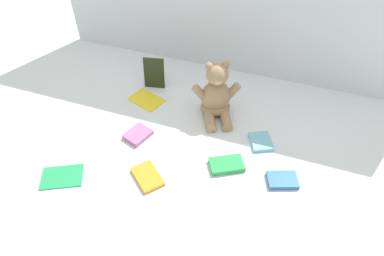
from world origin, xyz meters
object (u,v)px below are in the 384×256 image
(book_case_1, at_px, (138,135))
(book_case_3, at_px, (154,73))
(book_case_0, at_px, (227,165))
(book_case_2, at_px, (148,177))
(book_case_4, at_px, (62,176))
(teddy_bear, at_px, (216,96))
(book_case_7, at_px, (282,180))
(book_case_6, at_px, (146,99))
(book_case_5, at_px, (261,142))

(book_case_1, relative_size, book_case_3, 0.67)
(book_case_0, xyz_separation_m, book_case_2, (-0.24, -0.14, -0.00))
(book_case_0, relative_size, book_case_4, 0.85)
(teddy_bear, relative_size, book_case_4, 1.70)
(book_case_1, height_order, book_case_7, book_case_1)
(book_case_0, xyz_separation_m, book_case_1, (-0.35, 0.03, -0.00))
(book_case_1, height_order, book_case_3, book_case_3)
(book_case_6, bearing_deg, book_case_4, -172.50)
(book_case_5, bearing_deg, book_case_0, -146.95)
(book_case_7, bearing_deg, book_case_3, 40.68)
(book_case_5, xyz_separation_m, book_case_7, (0.10, -0.15, 0.00))
(book_case_1, distance_m, book_case_7, 0.55)
(book_case_1, bearing_deg, teddy_bear, -117.68)
(book_case_3, bearing_deg, book_case_1, -89.95)
(teddy_bear, distance_m, book_case_5, 0.25)
(book_case_0, relative_size, book_case_6, 0.83)
(book_case_5, bearing_deg, book_case_2, -164.92)
(book_case_1, bearing_deg, book_case_4, 77.22)
(book_case_3, height_order, book_case_7, book_case_3)
(book_case_1, distance_m, book_case_6, 0.22)
(book_case_3, height_order, book_case_5, book_case_3)
(book_case_3, bearing_deg, book_case_7, -41.07)
(teddy_bear, distance_m, book_case_3, 0.31)
(teddy_bear, distance_m, book_case_7, 0.41)
(teddy_bear, height_order, book_case_6, teddy_bear)
(book_case_2, xyz_separation_m, book_case_6, (-0.18, 0.37, -0.00))
(book_case_2, relative_size, book_case_7, 1.18)
(book_case_3, height_order, book_case_6, book_case_3)
(book_case_0, bearing_deg, book_case_7, -119.49)
(book_case_0, xyz_separation_m, book_case_3, (-0.42, 0.34, 0.06))
(book_case_0, distance_m, book_case_7, 0.19)
(book_case_1, distance_m, book_case_3, 0.32)
(teddy_bear, distance_m, book_case_1, 0.34)
(teddy_bear, xyz_separation_m, book_case_4, (-0.39, -0.49, -0.08))
(book_case_6, bearing_deg, book_case_7, -92.22)
(book_case_1, distance_m, book_case_2, 0.20)
(teddy_bear, distance_m, book_case_4, 0.63)
(book_case_0, height_order, book_case_1, same)
(book_case_2, bearing_deg, book_case_1, 74.89)
(book_case_7, bearing_deg, book_case_1, 66.46)
(book_case_4, height_order, book_case_5, book_case_5)
(book_case_1, bearing_deg, book_case_0, -166.49)
(book_case_5, bearing_deg, book_case_7, -82.25)
(teddy_bear, xyz_separation_m, book_case_2, (-0.12, -0.39, -0.08))
(book_case_2, xyz_separation_m, book_case_7, (0.43, 0.14, 0.00))
(book_case_6, bearing_deg, book_case_2, -135.34)
(book_case_3, bearing_deg, book_case_0, -50.90)
(book_case_0, relative_size, book_case_7, 1.17)
(book_case_1, xyz_separation_m, book_case_6, (-0.06, 0.21, -0.00))
(book_case_3, relative_size, book_case_6, 1.00)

